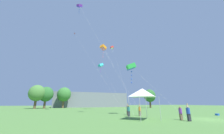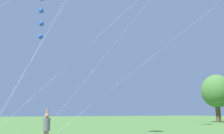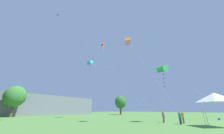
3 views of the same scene
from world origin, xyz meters
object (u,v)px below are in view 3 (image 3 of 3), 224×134
object	(u,v)px
festival_tent	(215,97)
kite_red_box_1	(103,45)
person_teal_shirt	(180,117)
person_grey_shirt	(163,116)
person_orange_shirt	(183,117)
kite_red_delta_3	(62,19)
cooler_box	(219,119)
kite_cyan_box_4	(90,63)
kite_orange_box_5	(128,42)
kite_green_box_0	(162,69)

from	to	relation	value
festival_tent	kite_red_box_1	world-z (taller)	kite_red_box_1
person_teal_shirt	person_grey_shirt	distance (m)	2.91
person_orange_shirt	kite_red_delta_3	distance (m)	35.12
cooler_box	kite_cyan_box_4	bearing A→B (deg)	118.97
festival_tent	person_teal_shirt	xyz separation A→B (m)	(0.08, 4.28, -2.43)
person_teal_shirt	person_orange_shirt	bearing A→B (deg)	-79.39
festival_tent	person_orange_shirt	size ratio (longest dim) A/B	2.09
kite_orange_box_5	festival_tent	bearing A→B (deg)	-76.34
kite_green_box_0	kite_orange_box_5	size ratio (longest dim) A/B	0.68
person_orange_shirt	person_grey_shirt	xyz separation A→B (m)	(-0.86, 2.57, 0.05)
cooler_box	kite_orange_box_5	world-z (taller)	kite_orange_box_5
kite_red_delta_3	kite_orange_box_5	size ratio (longest dim) A/B	1.87
person_orange_shirt	person_grey_shirt	world-z (taller)	person_grey_shirt
kite_green_box_0	kite_red_delta_3	world-z (taller)	kite_red_delta_3
person_orange_shirt	kite_red_delta_3	world-z (taller)	kite_red_delta_3
cooler_box	kite_red_box_1	bearing A→B (deg)	113.91
festival_tent	kite_green_box_0	size ratio (longest dim) A/B	0.39
kite_red_box_1	kite_orange_box_5	size ratio (longest dim) A/B	1.48
cooler_box	kite_red_delta_3	xyz separation A→B (m)	(-22.58, 27.08, 25.02)
kite_red_delta_3	kite_cyan_box_4	xyz separation A→B (m)	(8.82, -2.22, -10.75)
person_orange_shirt	kite_green_box_0	world-z (taller)	kite_green_box_0
person_grey_shirt	kite_red_delta_3	distance (m)	33.18
person_teal_shirt	kite_orange_box_5	size ratio (longest dim) A/B	0.11
cooler_box	person_grey_shirt	bearing A→B (deg)	154.73
person_orange_shirt	person_teal_shirt	bearing A→B (deg)	55.04
festival_tent	kite_cyan_box_4	size ratio (longest dim) A/B	0.20
person_grey_shirt	kite_cyan_box_4	xyz separation A→B (m)	(-0.33, 18.51, 13.48)
kite_cyan_box_4	cooler_box	bearing A→B (deg)	-61.03
person_orange_shirt	kite_cyan_box_4	world-z (taller)	kite_cyan_box_4
kite_red_delta_3	kite_cyan_box_4	size ratio (longest dim) A/B	1.38
person_teal_shirt	kite_red_delta_3	distance (m)	34.65
kite_red_box_1	kite_orange_box_5	world-z (taller)	kite_red_box_1
kite_orange_box_5	kite_green_box_0	bearing A→B (deg)	-42.78
person_teal_shirt	kite_orange_box_5	xyz separation A→B (m)	(-2.62, 6.18, 13.05)
festival_tent	person_teal_shirt	world-z (taller)	festival_tent
person_orange_shirt	kite_green_box_0	bearing A→B (deg)	-31.91
festival_tent	kite_cyan_box_4	bearing A→B (deg)	87.88
festival_tent	kite_red_delta_3	bearing A→B (deg)	105.90
person_grey_shirt	kite_orange_box_5	distance (m)	13.98
kite_green_box_0	kite_cyan_box_4	size ratio (longest dim) A/B	0.50
kite_cyan_box_4	kite_orange_box_5	distance (m)	15.39
person_orange_shirt	kite_green_box_0	distance (m)	8.07
person_orange_shirt	festival_tent	bearing A→B (deg)	116.83
kite_green_box_0	kite_red_delta_3	distance (m)	28.71
festival_tent	kite_red_delta_3	xyz separation A→B (m)	(-7.88, 27.67, 21.87)
person_teal_shirt	kite_green_box_0	size ratio (longest dim) A/B	0.17
kite_orange_box_5	person_teal_shirt	bearing A→B (deg)	-67.03
kite_green_box_0	kite_red_delta_3	xyz separation A→B (m)	(-9.84, 21.37, 16.45)
person_orange_shirt	kite_red_delta_3	size ratio (longest dim) A/B	0.07
person_teal_shirt	kite_green_box_0	world-z (taller)	kite_green_box_0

